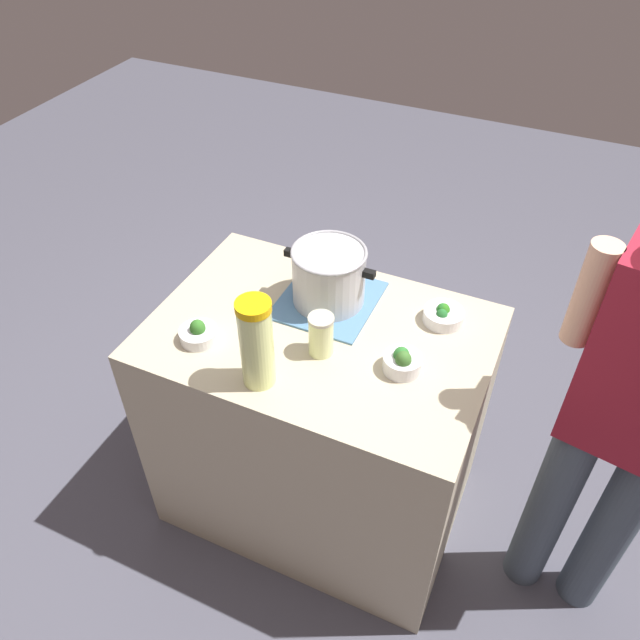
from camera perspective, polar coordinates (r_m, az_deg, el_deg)
The scene contains 10 objects.
ground_plane at distance 2.76m, azimuth 0.00°, elevation -15.54°, with size 8.00×8.00×0.00m, color #4E4E5B.
counter_slab at distance 2.38m, azimuth 0.00°, elevation -9.39°, with size 1.11×0.76×0.94m, color #B6AB8D.
dish_cloth at distance 2.15m, azimuth 0.78°, elevation 1.83°, with size 0.32×0.34×0.01m, color teal.
cooking_pot at distance 2.08m, azimuth 0.80°, elevation 4.11°, with size 0.32×0.25×0.20m.
lemonade_pitcher at distance 1.79m, azimuth -5.80°, elevation -2.11°, with size 0.10×0.10×0.30m.
mason_jar at distance 1.92m, azimuth 0.09°, elevation -1.35°, with size 0.08×0.08×0.14m.
broccoli_bowl_front at distance 1.91m, azimuth 7.48°, elevation -3.77°, with size 0.12×0.12×0.09m.
broccoli_bowl_center at distance 2.03m, azimuth -11.00°, elevation -1.18°, with size 0.12×0.12×0.08m.
broccoli_bowl_back at distance 2.10m, azimuth 11.14°, elevation 0.47°, with size 0.13×0.13×0.07m.
person_cook at distance 1.99m, azimuth 26.17°, elevation -8.42°, with size 0.50×0.26×1.68m.
Camera 1 is at (0.62, -1.36, 2.32)m, focal length 35.19 mm.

